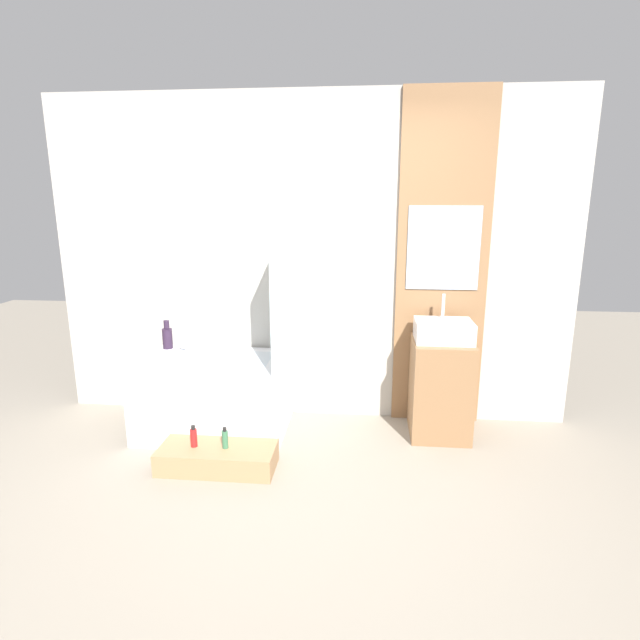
# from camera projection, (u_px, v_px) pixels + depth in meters

# --- Properties ---
(ground_plane) EXTENTS (12.00, 12.00, 0.00)m
(ground_plane) POSITION_uv_depth(u_px,v_px,m) (278.00, 526.00, 2.80)
(ground_plane) COLOR gray
(wall_tiled_back) EXTENTS (4.20, 0.06, 2.60)m
(wall_tiled_back) POSITION_uv_depth(u_px,v_px,m) (309.00, 262.00, 4.02)
(wall_tiled_back) COLOR #B7B2A8
(wall_tiled_back) RESTS_ON ground_plane
(wall_wood_accent) EXTENTS (0.70, 0.04, 2.60)m
(wall_wood_accent) POSITION_uv_depth(u_px,v_px,m) (442.00, 263.00, 3.88)
(wall_wood_accent) COLOR #8E6642
(wall_wood_accent) RESTS_ON ground_plane
(bathtub) EXTENTS (1.12, 0.73, 0.58)m
(bathtub) POSITION_uv_depth(u_px,v_px,m) (215.00, 395.00, 3.92)
(bathtub) COLOR white
(bathtub) RESTS_ON ground_plane
(glass_shower_screen) EXTENTS (0.01, 0.61, 1.04)m
(glass_shower_screen) POSITION_uv_depth(u_px,v_px,m) (279.00, 297.00, 3.64)
(glass_shower_screen) COLOR silver
(glass_shower_screen) RESTS_ON bathtub
(wooden_step_bench) EXTENTS (0.79, 0.33, 0.16)m
(wooden_step_bench) POSITION_uv_depth(u_px,v_px,m) (217.00, 458.00, 3.39)
(wooden_step_bench) COLOR #A87F56
(wooden_step_bench) RESTS_ON ground_plane
(vanity_cabinet) EXTENTS (0.44, 0.49, 0.75)m
(vanity_cabinet) POSITION_uv_depth(u_px,v_px,m) (440.00, 388.00, 3.84)
(vanity_cabinet) COLOR #8E6642
(vanity_cabinet) RESTS_ON ground_plane
(sink) EXTENTS (0.42, 0.32, 0.34)m
(sink) POSITION_uv_depth(u_px,v_px,m) (444.00, 331.00, 3.73)
(sink) COLOR white
(sink) RESTS_ON vanity_cabinet
(vase_tall_dark) EXTENTS (0.08, 0.08, 0.24)m
(vase_tall_dark) POSITION_uv_depth(u_px,v_px,m) (167.00, 337.00, 4.14)
(vase_tall_dark) COLOR #2D1E33
(vase_tall_dark) RESTS_ON bathtub
(vase_round_light) EXTENTS (0.10, 0.10, 0.10)m
(vase_round_light) POSITION_uv_depth(u_px,v_px,m) (184.00, 343.00, 4.13)
(vase_round_light) COLOR white
(vase_round_light) RESTS_ON bathtub
(bottle_soap_primary) EXTENTS (0.05, 0.05, 0.15)m
(bottle_soap_primary) POSITION_uv_depth(u_px,v_px,m) (194.00, 437.00, 3.37)
(bottle_soap_primary) COLOR red
(bottle_soap_primary) RESTS_ON wooden_step_bench
(bottle_soap_secondary) EXTENTS (0.04, 0.04, 0.15)m
(bottle_soap_secondary) POSITION_uv_depth(u_px,v_px,m) (225.00, 439.00, 3.35)
(bottle_soap_secondary) COLOR #38704C
(bottle_soap_secondary) RESTS_ON wooden_step_bench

